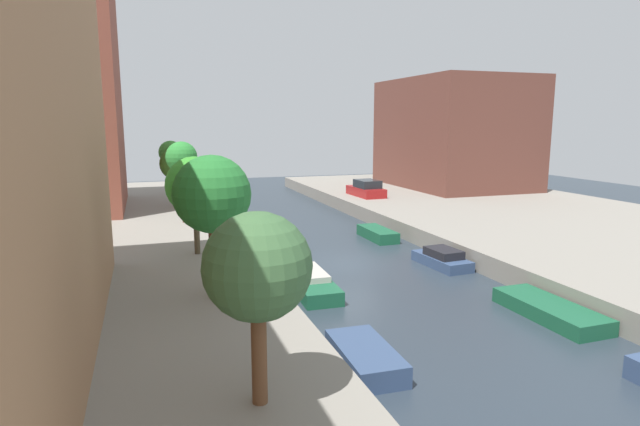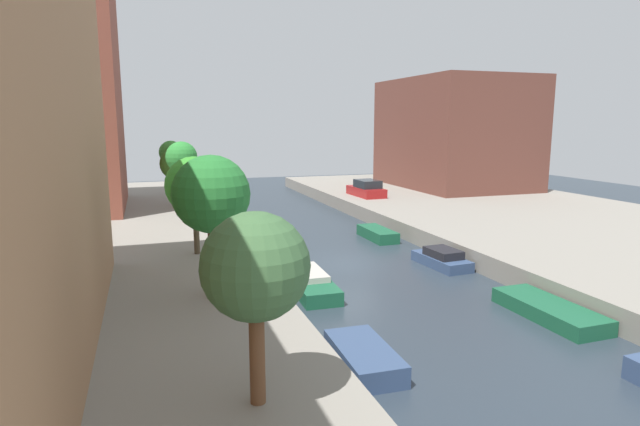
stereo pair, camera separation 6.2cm
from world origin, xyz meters
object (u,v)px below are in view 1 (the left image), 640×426
object	(u,v)px
street_tree_3	(182,158)
moored_boat_right_3	(442,259)
parked_car	(366,189)
moored_boat_left_2	(310,282)
street_tree_1	(212,195)
moored_boat_right_2	(550,310)
street_tree_2	(195,186)
street_tree_5	(171,153)
moored_boat_left_3	(265,242)
street_tree_0	(257,268)
moored_boat_right_4	(377,234)
street_tree_4	(176,164)
moored_boat_left_1	(365,357)
moored_boat_left_4	(236,223)
low_block_right	(453,133)
apartment_tower_far	(36,70)

from	to	relation	value
street_tree_3	moored_boat_right_3	size ratio (longest dim) A/B	1.45
parked_car	moored_boat_left_2	xyz separation A→B (m)	(-10.79, -18.80, -1.20)
street_tree_1	moored_boat_right_2	distance (m)	12.70
street_tree_2	street_tree_5	bearing A→B (deg)	90.00
street_tree_1	street_tree_3	distance (m)	14.32
moored_boat_left_3	street_tree_0	bearing A→B (deg)	-103.04
street_tree_0	street_tree_2	distance (m)	13.64
street_tree_2	moored_boat_right_4	distance (m)	12.39
street_tree_4	moored_boat_left_1	size ratio (longest dim) A/B	1.34
moored_boat_left_2	moored_boat_right_3	size ratio (longest dim) A/B	1.37
street_tree_1	street_tree_5	world-z (taller)	street_tree_1
parked_car	moored_boat_left_4	xyz separation A→B (m)	(-11.50, -4.74, -1.26)
street_tree_0	parked_car	world-z (taller)	street_tree_0
moored_boat_left_1	moored_boat_right_4	bearing A→B (deg)	63.97
street_tree_0	moored_boat_left_3	size ratio (longest dim) A/B	1.32
street_tree_5	low_block_right	bearing A→B (deg)	-5.24
moored_boat_right_2	parked_car	bearing A→B (deg)	81.88
street_tree_3	apartment_tower_far	bearing A→B (deg)	137.79
street_tree_3	moored_boat_left_1	bearing A→B (deg)	-79.25
parked_car	moored_boat_left_4	bearing A→B (deg)	-157.61
street_tree_2	moored_boat_right_4	xyz separation A→B (m)	(11.03, 4.15, -3.82)
moored_boat_right_3	street_tree_4	bearing A→B (deg)	124.39
street_tree_5	parked_car	size ratio (longest dim) A/B	1.09
street_tree_5	moored_boat_left_2	distance (m)	25.61
moored_boat_left_4	low_block_right	bearing A→B (deg)	21.25
street_tree_4	moored_boat_right_3	bearing A→B (deg)	-55.61
moored_boat_left_4	street_tree_0	bearing A→B (deg)	-98.33
street_tree_2	street_tree_3	world-z (taller)	street_tree_3
street_tree_3	moored_boat_right_3	bearing A→B (deg)	-42.18
low_block_right	street_tree_5	distance (m)	25.61
street_tree_1	parked_car	size ratio (longest dim) A/B	1.20
street_tree_1	moored_boat_left_1	world-z (taller)	street_tree_1
moored_boat_left_1	moored_boat_right_3	world-z (taller)	moored_boat_right_3
moored_boat_left_4	moored_boat_right_2	xyz separation A→B (m)	(8.00, -19.79, -0.03)
low_block_right	moored_boat_left_1	bearing A→B (deg)	-126.26
moored_boat_right_4	street_tree_2	bearing A→B (deg)	-159.36
apartment_tower_far	moored_boat_left_1	distance (m)	31.09
apartment_tower_far	street_tree_2	size ratio (longest dim) A/B	4.20
street_tree_4	parked_car	world-z (taller)	street_tree_4
apartment_tower_far	moored_boat_left_2	bearing A→B (deg)	-56.96
street_tree_3	moored_boat_left_3	xyz separation A→B (m)	(4.03, -4.24, -4.46)
street_tree_4	moored_boat_left_1	world-z (taller)	street_tree_4
parked_car	moored_boat_right_3	distance (m)	17.73
moored_boat_left_3	moored_boat_right_3	bearing A→B (deg)	-39.61
street_tree_5	moored_boat_right_4	size ratio (longest dim) A/B	1.30
street_tree_0	street_tree_2	world-z (taller)	street_tree_2
low_block_right	street_tree_1	size ratio (longest dim) A/B	2.85
street_tree_5	parked_car	world-z (taller)	street_tree_5
street_tree_2	moored_boat_left_1	world-z (taller)	street_tree_2
low_block_right	moored_boat_left_2	world-z (taller)	low_block_right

